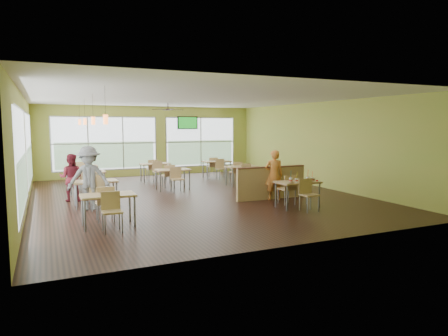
{
  "coord_description": "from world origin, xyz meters",
  "views": [
    {
      "loc": [
        -4.47,
        -12.32,
        2.31
      ],
      "look_at": [
        0.75,
        -0.7,
        0.96
      ],
      "focal_mm": 32.0,
      "sensor_mm": 36.0,
      "label": 1
    }
  ],
  "objects_px": {
    "half_wall_divider": "(271,183)",
    "man_plaid": "(274,175)",
    "food_basket": "(311,179)",
    "main_table": "(298,185)"
  },
  "relations": [
    {
      "from": "half_wall_divider",
      "to": "man_plaid",
      "type": "height_order",
      "value": "man_plaid"
    },
    {
      "from": "man_plaid",
      "to": "main_table",
      "type": "bearing_deg",
      "value": 110.88
    },
    {
      "from": "main_table",
      "to": "half_wall_divider",
      "type": "bearing_deg",
      "value": 90.0
    },
    {
      "from": "half_wall_divider",
      "to": "food_basket",
      "type": "relative_size",
      "value": 10.0
    },
    {
      "from": "man_plaid",
      "to": "half_wall_divider",
      "type": "bearing_deg",
      "value": -66.52
    },
    {
      "from": "half_wall_divider",
      "to": "food_basket",
      "type": "distance_m",
      "value": 1.52
    },
    {
      "from": "main_table",
      "to": "food_basket",
      "type": "bearing_deg",
      "value": 4.08
    },
    {
      "from": "man_plaid",
      "to": "food_basket",
      "type": "bearing_deg",
      "value": 132.27
    },
    {
      "from": "main_table",
      "to": "man_plaid",
      "type": "distance_m",
      "value": 1.3
    },
    {
      "from": "food_basket",
      "to": "main_table",
      "type": "bearing_deg",
      "value": -175.92
    }
  ]
}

